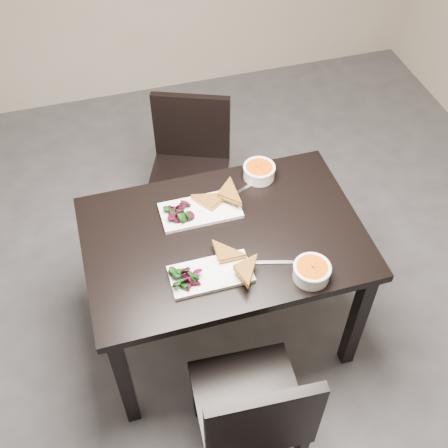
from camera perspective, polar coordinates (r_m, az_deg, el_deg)
name	(u,v)px	position (r m, az deg, el deg)	size (l,w,h in m)	color
ground	(164,393)	(2.87, -6.08, -16.66)	(5.00, 5.00, 0.00)	#47474C
room_shell	(104,60)	(1.45, -12.05, 15.91)	(5.02, 5.02, 2.81)	beige
table	(224,249)	(2.49, 0.00, -2.58)	(1.20, 0.80, 0.75)	black
chair_near	(254,413)	(2.29, 3.02, -18.56)	(0.44, 0.44, 0.85)	black
chair_far	(190,163)	(3.14, -3.45, 6.19)	(0.55, 0.55, 0.85)	black
plate_near	(211,274)	(2.28, -1.35, -5.10)	(0.33, 0.17, 0.02)	white
sandwich_near	(225,262)	(2.27, 0.12, -3.91)	(0.17, 0.12, 0.05)	#A67022
salad_near	(186,275)	(2.24, -3.85, -5.18)	(0.10, 0.09, 0.05)	black
soup_bowl_near	(312,271)	(2.27, 8.87, -4.71)	(0.15, 0.15, 0.07)	white
cutlery_near	(272,262)	(2.33, 4.83, -3.89)	(0.18, 0.02, 0.00)	silver
plate_far	(200,211)	(2.50, -2.41, 1.36)	(0.35, 0.18, 0.02)	white
sandwich_far	(215,204)	(2.47, -0.89, 2.02)	(0.18, 0.13, 0.06)	#A67022
salad_far	(178,210)	(2.46, -4.69, 1.42)	(0.11, 0.10, 0.05)	black
soup_bowl_far	(259,171)	(2.64, 3.58, 5.39)	(0.15, 0.15, 0.07)	white
cutlery_far	(238,192)	(2.59, 1.38, 3.22)	(0.18, 0.02, 0.00)	silver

